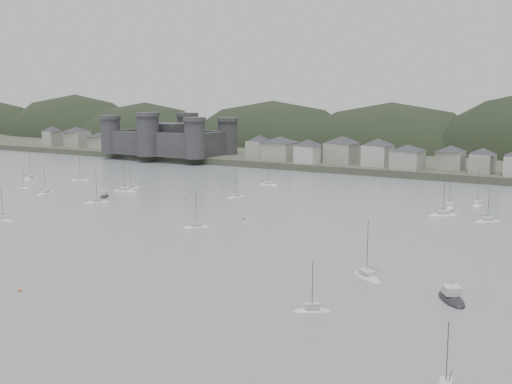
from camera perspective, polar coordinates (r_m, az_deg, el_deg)
The scene contains 8 objects.
ground at distance 127.02m, azimuth -18.42°, elevation -7.04°, with size 900.00×900.00×0.00m, color slate.
far_shore_land at distance 385.34m, azimuth 17.69°, elevation 3.55°, with size 900.00×250.00×3.00m, color #383D2D.
forested_ridge at distance 360.80m, azimuth 17.31°, elevation 1.20°, with size 851.55×103.94×102.57m.
castle at distance 335.86m, azimuth -7.90°, elevation 4.79°, with size 66.00×43.00×20.00m.
moored_fleet at distance 180.71m, azimuth -2.77°, elevation -1.92°, with size 233.98×149.50×12.53m.
motor_launch_near at distance 110.66m, azimuth 17.20°, elevation -9.17°, with size 7.84×9.42×4.16m.
motor_launch_far at distance 215.97m, azimuth -13.53°, elevation -0.37°, with size 5.63×7.29×3.68m.
mooring_buoys at distance 175.66m, azimuth -2.73°, elevation -2.24°, with size 153.81×137.08×0.70m.
Camera 1 is at (95.29, -76.99, 33.55)m, focal length 44.38 mm.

